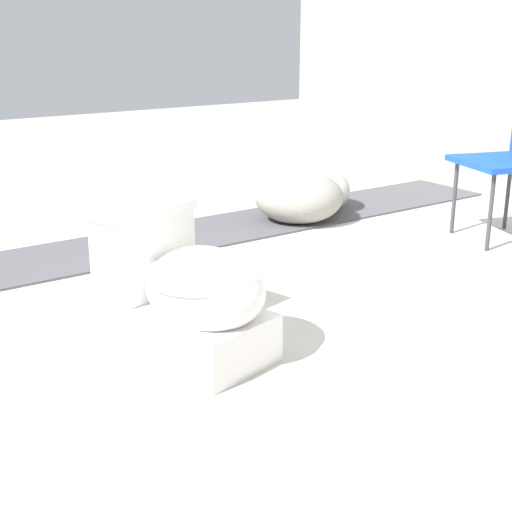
# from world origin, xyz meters

# --- Properties ---
(ground_plane) EXTENTS (14.00, 14.00, 0.00)m
(ground_plane) POSITION_xyz_m (0.00, 0.00, 0.00)
(ground_plane) COLOR #B7B2A8
(gravel_strip) EXTENTS (0.56, 8.00, 0.01)m
(gravel_strip) POSITION_xyz_m (-1.25, 0.50, 0.01)
(gravel_strip) COLOR #4C4C51
(gravel_strip) RESTS_ON ground
(toilet) EXTENTS (0.70, 0.51, 0.52)m
(toilet) POSITION_xyz_m (0.01, -0.17, 0.22)
(toilet) COLOR white
(toilet) RESTS_ON ground
(boulder_near) EXTENTS (0.65, 0.67, 0.31)m
(boulder_near) POSITION_xyz_m (-1.13, 1.23, 0.15)
(boulder_near) COLOR gray
(boulder_near) RESTS_ON ground
(boulder_far) EXTENTS (0.44, 0.35, 0.27)m
(boulder_far) POSITION_xyz_m (-1.30, 1.53, 0.14)
(boulder_far) COLOR #ADA899
(boulder_far) RESTS_ON ground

